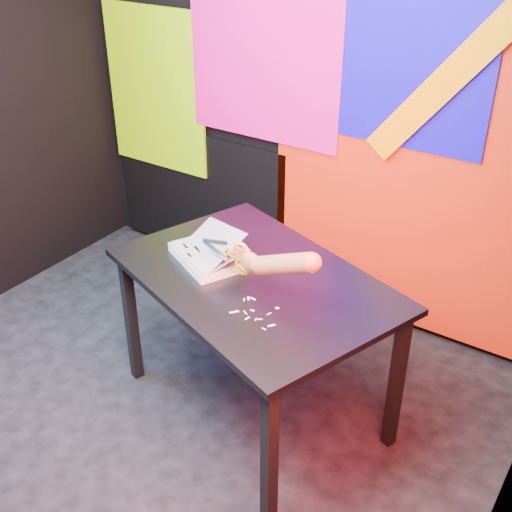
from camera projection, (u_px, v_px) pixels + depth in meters
The scene contains 7 objects.
room at pixel (99, 163), 2.29m from camera, with size 3.01×3.01×2.71m.
backdrop at pixel (311, 148), 3.51m from camera, with size 2.88×0.05×2.08m.
work_table at pixel (255, 294), 2.80m from camera, with size 1.42×1.17×0.75m.
printout_stack at pixel (210, 255), 2.87m from camera, with size 0.42×0.38×0.18m.
scissors at pixel (239, 257), 2.62m from camera, with size 0.27×0.05×0.15m.
hand_forearm at pixel (279, 264), 2.47m from camera, with size 0.42×0.12×0.21m.
paper_clippings at pixel (254, 312), 2.53m from camera, with size 0.21×0.15×0.00m.
Camera 1 is at (1.66, -1.47, 2.23)m, focal length 45.00 mm.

